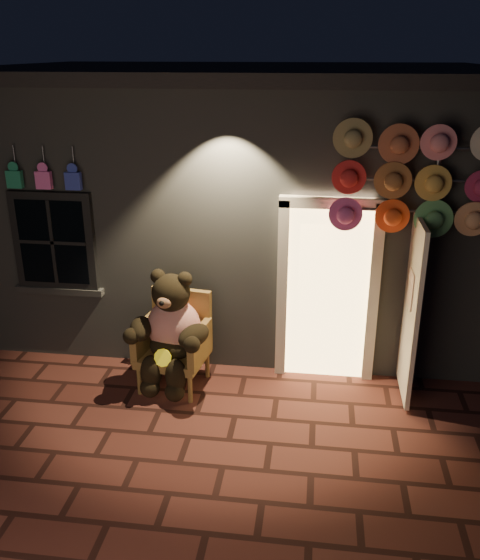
# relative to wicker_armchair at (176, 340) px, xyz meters

# --- Properties ---
(ground) EXTENTS (60.00, 60.00, 0.00)m
(ground) POSITION_rel_wicker_armchair_xyz_m (0.36, -1.05, -0.55)
(ground) COLOR brown
(ground) RESTS_ON ground
(shop_building) EXTENTS (7.30, 5.95, 3.51)m
(shop_building) POSITION_rel_wicker_armchair_xyz_m (0.36, 2.94, 1.19)
(shop_building) COLOR slate
(shop_building) RESTS_ON ground
(wicker_armchair) EXTENTS (0.85, 0.78, 1.10)m
(wicker_armchair) POSITION_rel_wicker_armchair_xyz_m (0.00, 0.00, 0.00)
(wicker_armchair) COLOR olive
(wicker_armchair) RESTS_ON ground
(teddy_bear) EXTENTS (1.00, 0.84, 1.39)m
(teddy_bear) POSITION_rel_wicker_armchair_xyz_m (-0.01, -0.14, 0.18)
(teddy_bear) COLOR red
(teddy_bear) RESTS_ON ground
(hat_rack) EXTENTS (1.69, 0.22, 2.99)m
(hat_rack) POSITION_rel_wicker_armchair_xyz_m (2.53, 0.23, 1.84)
(hat_rack) COLOR #59595E
(hat_rack) RESTS_ON ground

